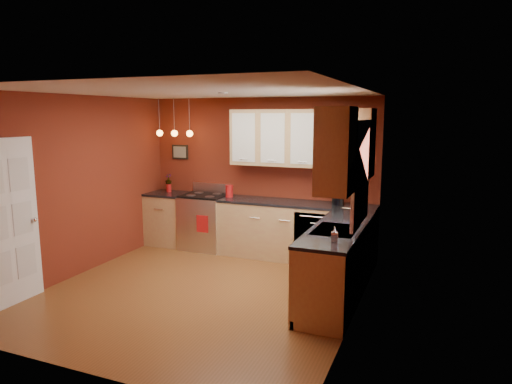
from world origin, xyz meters
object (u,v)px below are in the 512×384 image
at_px(red_canister, 229,191).
at_px(coffee_maker, 338,198).
at_px(soap_pump, 335,234).
at_px(gas_range, 205,221).
at_px(sink, 336,232).

relative_size(red_canister, coffee_maker, 0.85).
bearing_deg(coffee_maker, red_canister, 177.09).
bearing_deg(soap_pump, gas_range, 143.21).
xyz_separation_m(coffee_maker, soap_pump, (0.41, -2.08, -0.03)).
bearing_deg(sink, red_canister, 144.78).
height_order(red_canister, soap_pump, red_canister).
bearing_deg(coffee_maker, soap_pump, -82.72).
bearing_deg(soap_pump, sink, 100.70).
xyz_separation_m(gas_range, sink, (2.62, -1.50, 0.43)).
xyz_separation_m(sink, soap_pump, (0.10, -0.54, 0.11)).
bearing_deg(sink, coffee_maker, 101.27).
distance_m(gas_range, soap_pump, 3.44).
height_order(gas_range, red_canister, red_canister).
bearing_deg(red_canister, gas_range, -177.75).
distance_m(sink, soap_pump, 0.56).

